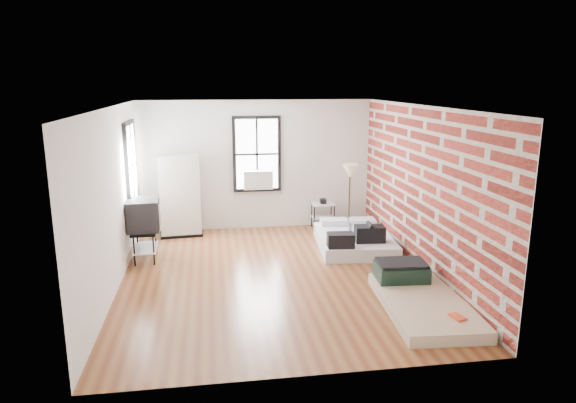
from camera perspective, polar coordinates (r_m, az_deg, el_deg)
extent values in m
plane|color=brown|center=(8.66, -1.51, -8.33)|extent=(6.00, 6.00, 0.00)
cube|color=silver|center=(11.18, -3.48, 4.04)|extent=(5.00, 0.01, 2.80)
cube|color=silver|center=(5.40, 2.41, -6.08)|extent=(5.00, 0.01, 2.80)
cube|color=silver|center=(8.33, -18.89, 0.15)|extent=(0.01, 6.00, 2.80)
cube|color=maroon|center=(8.91, 14.61, 1.25)|extent=(0.02, 6.00, 2.80)
cube|color=white|center=(8.07, -1.63, 10.50)|extent=(5.00, 6.00, 0.01)
cube|color=white|center=(11.10, -3.47, 5.27)|extent=(0.90, 0.02, 1.50)
cube|color=black|center=(11.09, -5.99, 5.21)|extent=(0.07, 0.08, 1.64)
cube|color=black|center=(11.17, -0.99, 5.35)|extent=(0.07, 0.08, 1.64)
cube|color=black|center=(11.04, -3.54, 9.32)|extent=(0.90, 0.08, 0.07)
cube|color=black|center=(11.25, -3.43, 1.32)|extent=(0.90, 0.08, 0.07)
cube|color=black|center=(11.09, -3.47, 5.26)|extent=(0.04, 0.02, 1.50)
cube|color=black|center=(11.09, -3.47, 5.26)|extent=(0.90, 0.02, 0.04)
cube|color=silver|center=(11.07, -3.38, 2.47)|extent=(0.62, 0.30, 0.40)
cube|color=white|center=(10.02, -16.97, 3.86)|extent=(0.02, 0.90, 1.50)
cube|color=black|center=(9.55, -17.49, 3.38)|extent=(0.08, 0.07, 1.64)
cube|color=black|center=(10.50, -16.71, 4.28)|extent=(0.08, 0.07, 1.64)
cube|color=black|center=(9.94, -17.39, 8.32)|extent=(0.08, 0.90, 0.07)
cube|color=black|center=(10.18, -16.78, -0.51)|extent=(0.08, 0.90, 0.07)
cube|color=black|center=(10.02, -16.91, 3.86)|extent=(0.02, 0.04, 1.50)
cube|color=black|center=(10.02, -16.91, 3.86)|extent=(0.02, 0.90, 0.04)
cube|color=white|center=(10.20, 7.36, -4.33)|extent=(1.55, 2.00, 0.25)
cube|color=white|center=(10.80, 5.09, -2.26)|extent=(0.58, 0.39, 0.12)
cube|color=white|center=(10.91, 8.19, -2.19)|extent=(0.58, 0.39, 0.12)
cube|color=black|center=(9.74, 9.06, -3.55)|extent=(0.57, 0.36, 0.30)
cylinder|color=black|center=(9.69, 9.09, -2.60)|extent=(0.11, 0.35, 0.08)
cube|color=black|center=(9.35, 5.87, -4.29)|extent=(0.50, 0.34, 0.26)
cylinder|color=#A1B5CF|center=(10.07, 6.90, -3.17)|extent=(0.07, 0.07, 0.22)
cylinder|color=#1962AF|center=(10.03, 6.92, -2.48)|extent=(0.04, 0.04, 0.03)
cube|color=#CAB392|center=(7.69, 14.92, -11.02)|extent=(1.25, 2.18, 0.17)
cube|color=black|center=(8.26, 12.47, -7.61)|extent=(0.81, 0.61, 0.24)
cube|color=black|center=(8.21, 12.52, -6.67)|extent=(0.77, 0.56, 0.04)
cube|color=#D54822|center=(7.21, 18.31, -12.09)|extent=(0.19, 0.25, 0.03)
cube|color=black|center=(11.12, -11.74, -3.52)|extent=(0.90, 0.57, 0.06)
cube|color=beige|center=(10.91, -11.95, 0.79)|extent=(0.86, 0.53, 1.65)
cylinder|color=black|center=(11.16, 2.94, -1.88)|extent=(0.02, 0.02, 0.55)
cylinder|color=black|center=(11.24, 5.16, -1.80)|extent=(0.02, 0.02, 0.55)
cylinder|color=black|center=(11.49, 2.65, -1.44)|extent=(0.02, 0.02, 0.55)
cylinder|color=black|center=(11.57, 4.81, -1.37)|extent=(0.02, 0.02, 0.55)
cube|color=silver|center=(11.30, 3.92, -0.26)|extent=(0.51, 0.42, 0.02)
cube|color=silver|center=(11.37, 3.89, -1.74)|extent=(0.49, 0.40, 0.02)
cube|color=black|center=(11.28, 3.92, 0.03)|extent=(0.13, 0.18, 0.10)
cylinder|color=#2E230F|center=(11.03, 6.72, -3.55)|extent=(0.22, 0.22, 0.03)
cylinder|color=#2E230F|center=(10.86, 6.81, -0.23)|extent=(0.03, 0.03, 1.30)
cone|color=tan|center=(10.72, 6.91, 3.37)|extent=(0.32, 0.32, 0.29)
cylinder|color=black|center=(9.42, -16.72, -5.31)|extent=(0.03, 0.03, 0.55)
cylinder|color=black|center=(9.40, -14.70, -5.24)|extent=(0.03, 0.03, 0.55)
cylinder|color=black|center=(10.05, -16.38, -4.13)|extent=(0.03, 0.03, 0.55)
cylinder|color=black|center=(10.03, -14.49, -4.05)|extent=(0.03, 0.03, 0.55)
cube|color=black|center=(9.64, -15.67, -3.10)|extent=(0.48, 0.82, 0.03)
cube|color=silver|center=(9.74, -15.55, -4.97)|extent=(0.45, 0.79, 0.02)
cube|color=black|center=(9.57, -15.78, -1.42)|extent=(0.58, 0.67, 0.55)
cube|color=black|center=(9.55, -14.12, -1.35)|extent=(0.04, 0.53, 0.44)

